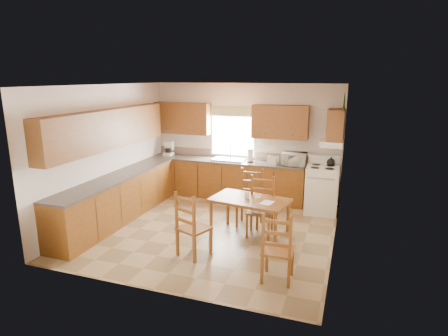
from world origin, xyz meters
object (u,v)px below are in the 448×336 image
(stove, at_px, (321,190))
(chair_near_right, at_px, (278,246))
(chair_near_left, at_px, (194,224))
(microwave, at_px, (294,159))
(dining_table, at_px, (250,218))
(chair_far_left, at_px, (260,208))
(chair_far_right, at_px, (250,198))

(stove, xyz_separation_m, chair_near_right, (-0.33, -3.04, 0.02))
(chair_near_left, bearing_deg, microwave, -88.58)
(dining_table, distance_m, chair_far_left, 0.27)
(stove, distance_m, chair_far_left, 1.88)
(chair_near_left, distance_m, chair_far_right, 1.61)
(stove, height_order, chair_far_left, chair_far_left)
(chair_far_right, bearing_deg, stove, 42.31)
(dining_table, distance_m, chair_near_right, 1.53)
(microwave, relative_size, chair_far_right, 0.44)
(microwave, bearing_deg, chair_far_left, -99.13)
(microwave, bearing_deg, stove, -23.58)
(dining_table, xyz_separation_m, chair_far_left, (0.16, 0.11, 0.18))
(dining_table, relative_size, chair_near_left, 1.25)
(chair_far_left, distance_m, chair_far_right, 0.52)
(microwave, bearing_deg, chair_far_right, -112.57)
(chair_near_right, bearing_deg, chair_near_left, -13.73)
(microwave, relative_size, chair_near_right, 0.47)
(chair_near_left, bearing_deg, stove, -101.00)
(chair_near_right, bearing_deg, microwave, -86.33)
(dining_table, distance_m, chair_far_right, 0.58)
(chair_near_right, xyz_separation_m, chair_far_right, (-0.92, 1.83, 0.03))
(dining_table, bearing_deg, microwave, 86.28)
(stove, bearing_deg, microwave, 153.63)
(stove, bearing_deg, chair_near_left, -125.84)
(stove, xyz_separation_m, dining_table, (-1.10, -1.73, -0.13))
(stove, height_order, chair_near_left, chair_near_left)
(microwave, distance_m, dining_table, 2.18)
(microwave, distance_m, chair_near_left, 3.25)
(chair_far_left, bearing_deg, microwave, 78.30)
(microwave, xyz_separation_m, chair_far_right, (-0.61, -1.48, -0.52))
(chair_near_right, bearing_deg, chair_far_left, -68.32)
(stove, bearing_deg, chair_far_left, -123.09)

